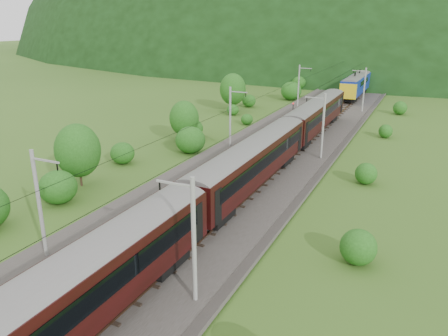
% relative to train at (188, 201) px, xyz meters
% --- Properties ---
extents(ground, '(600.00, 600.00, 0.00)m').
position_rel_train_xyz_m(ground, '(-2.40, -5.81, -3.89)').
color(ground, '#35581B').
rests_on(ground, ground).
extents(railbed, '(14.00, 220.00, 0.30)m').
position_rel_train_xyz_m(railbed, '(-2.40, 4.19, -3.74)').
color(railbed, '#38332D').
rests_on(railbed, ground).
extents(track_left, '(2.40, 220.00, 0.27)m').
position_rel_train_xyz_m(track_left, '(-4.80, 4.19, -3.52)').
color(track_left, brown).
rests_on(track_left, railbed).
extents(track_right, '(2.40, 220.00, 0.27)m').
position_rel_train_xyz_m(track_right, '(0.00, 4.19, -3.52)').
color(track_right, brown).
rests_on(track_right, railbed).
extents(catenary_left, '(2.54, 192.28, 8.00)m').
position_rel_train_xyz_m(catenary_left, '(-8.52, 26.19, 0.61)').
color(catenary_left, gray).
rests_on(catenary_left, railbed).
extents(catenary_right, '(2.54, 192.28, 8.00)m').
position_rel_train_xyz_m(catenary_right, '(3.72, 26.19, 0.61)').
color(catenary_right, gray).
rests_on(catenary_right, railbed).
extents(overhead_wires, '(4.83, 198.00, 0.03)m').
position_rel_train_xyz_m(overhead_wires, '(-2.40, 4.19, 3.21)').
color(overhead_wires, black).
rests_on(overhead_wires, ground).
extents(mountain_main, '(504.00, 360.00, 244.00)m').
position_rel_train_xyz_m(mountain_main, '(-2.40, 254.19, -3.89)').
color(mountain_main, black).
rests_on(mountain_main, ground).
extents(mountain_ridge, '(336.00, 280.00, 132.00)m').
position_rel_train_xyz_m(mountain_ridge, '(-122.40, 294.19, -3.89)').
color(mountain_ridge, black).
rests_on(mountain_ridge, ground).
extents(train, '(3.33, 158.66, 5.81)m').
position_rel_train_xyz_m(train, '(0.00, 0.00, 0.00)').
color(train, black).
rests_on(train, ground).
extents(hazard_post_near, '(0.15, 0.15, 1.37)m').
position_rel_train_xyz_m(hazard_post_near, '(-2.53, 26.04, -2.91)').
color(hazard_post_near, red).
rests_on(hazard_post_near, railbed).
extents(hazard_post_far, '(0.16, 0.16, 1.52)m').
position_rel_train_xyz_m(hazard_post_far, '(-2.15, 58.98, -2.83)').
color(hazard_post_far, red).
rests_on(hazard_post_far, railbed).
extents(signal, '(0.22, 0.22, 2.00)m').
position_rel_train_xyz_m(signal, '(-7.23, 50.51, -2.42)').
color(signal, black).
rests_on(signal, railbed).
extents(vegetation_left, '(12.58, 150.06, 7.09)m').
position_rel_train_xyz_m(vegetation_left, '(-15.95, 9.46, -1.27)').
color(vegetation_left, '#204F15').
rests_on(vegetation_left, ground).
extents(vegetation_right, '(6.49, 110.20, 2.60)m').
position_rel_train_xyz_m(vegetation_right, '(10.33, 5.61, -2.78)').
color(vegetation_right, '#204F15').
rests_on(vegetation_right, ground).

